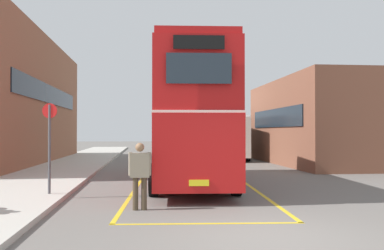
{
  "coord_description": "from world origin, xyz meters",
  "views": [
    {
      "loc": [
        -2.16,
        -8.12,
        1.95
      ],
      "look_at": [
        -0.13,
        11.89,
        2.26
      ],
      "focal_mm": 41.33,
      "sensor_mm": 36.0,
      "label": 1
    }
  ],
  "objects_px": {
    "bus_stop_sign": "(50,139)",
    "double_decker_bus": "(191,117)",
    "pedestrian_boarding": "(140,171)",
    "single_deck_bus": "(225,136)"
  },
  "relations": [
    {
      "from": "single_deck_bus",
      "to": "double_decker_bus",
      "type": "bearing_deg",
      "value": -105.06
    },
    {
      "from": "single_deck_bus",
      "to": "pedestrian_boarding",
      "type": "xyz_separation_m",
      "value": [
        -5.76,
        -20.14,
        -0.67
      ]
    },
    {
      "from": "double_decker_bus",
      "to": "pedestrian_boarding",
      "type": "xyz_separation_m",
      "value": [
        -1.83,
        -5.53,
        -1.55
      ]
    },
    {
      "from": "bus_stop_sign",
      "to": "pedestrian_boarding",
      "type": "bearing_deg",
      "value": -39.58
    },
    {
      "from": "double_decker_bus",
      "to": "bus_stop_sign",
      "type": "distance_m",
      "value": 5.64
    },
    {
      "from": "double_decker_bus",
      "to": "single_deck_bus",
      "type": "bearing_deg",
      "value": 74.94
    },
    {
      "from": "pedestrian_boarding",
      "to": "double_decker_bus",
      "type": "bearing_deg",
      "value": 71.72
    },
    {
      "from": "double_decker_bus",
      "to": "pedestrian_boarding",
      "type": "distance_m",
      "value": 6.02
    },
    {
      "from": "bus_stop_sign",
      "to": "double_decker_bus",
      "type": "bearing_deg",
      "value": 36.48
    },
    {
      "from": "double_decker_bus",
      "to": "pedestrian_boarding",
      "type": "height_order",
      "value": "double_decker_bus"
    }
  ]
}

